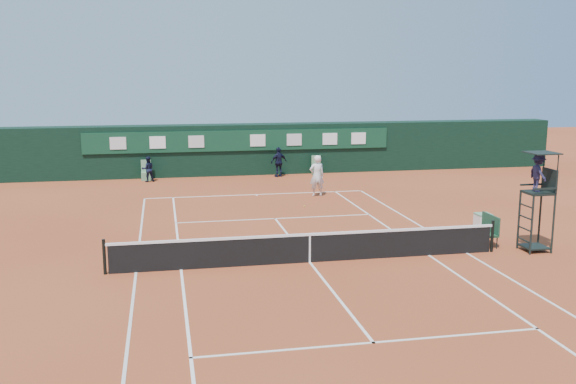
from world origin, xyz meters
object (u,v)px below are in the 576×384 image
object	(u,v)px
cooler	(483,221)
player	(317,176)
umpire_chair	(539,181)
tennis_net	(310,247)
player_bench	(487,229)

from	to	relation	value
cooler	player	world-z (taller)	player
umpire_chair	cooler	world-z (taller)	umpire_chair
tennis_net	umpire_chair	size ratio (longest dim) A/B	3.77
cooler	umpire_chair	bearing A→B (deg)	-85.41
player_bench	player	bearing A→B (deg)	110.39
tennis_net	player_bench	size ratio (longest dim) A/B	10.75
player_bench	tennis_net	bearing A→B (deg)	-172.72
tennis_net	umpire_chair	world-z (taller)	umpire_chair
tennis_net	cooler	world-z (taller)	tennis_net
umpire_chair	player_bench	bearing A→B (deg)	140.57
tennis_net	player	size ratio (longest dim) A/B	6.31
player_bench	umpire_chair	bearing A→B (deg)	-39.43
player	umpire_chair	bearing A→B (deg)	111.80
cooler	player	xyz separation A→B (m)	(-4.74, 7.97, 0.70)
cooler	player	size ratio (longest dim) A/B	0.32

